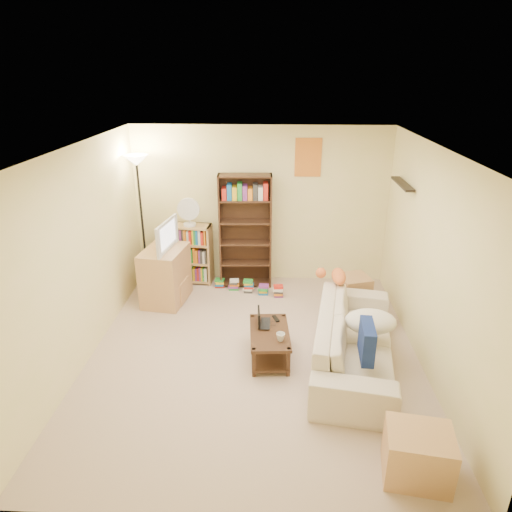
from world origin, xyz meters
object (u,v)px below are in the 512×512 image
tall_bookshelf (245,229)px  short_bookshelf (188,254)px  mug (281,337)px  coffee_table (269,341)px  tabby_cat (335,276)px  side_table (353,291)px  desk_fan (189,212)px  sofa (355,340)px  television (162,235)px  floor_lamp (138,184)px  end_cabinet (418,455)px  tv_stand (165,275)px  laptop (269,324)px

tall_bookshelf → short_bookshelf: (-0.94, 0.09, -0.47)m
mug → coffee_table: bearing=123.1°
tabby_cat → side_table: (0.35, 0.54, -0.50)m
tall_bookshelf → desk_fan: (-0.88, 0.04, 0.25)m
coffee_table → desk_fan: desk_fan is taller
sofa → television: 3.06m
coffee_table → floor_lamp: bearing=132.6°
short_bookshelf → end_cabinet: short_bookshelf is taller
television → short_bookshelf: size_ratio=0.79×
mug → tv_stand: size_ratio=0.14×
tabby_cat → end_cabinet: bearing=-80.2°
coffee_table → desk_fan: size_ratio=1.90×
desk_fan → laptop: bearing=-56.2°
tabby_cat → tv_stand: bearing=166.2°
mug → television: bearing=136.5°
coffee_table → short_bookshelf: bearing=118.6°
sofa → side_table: (0.21, 1.43, -0.09)m
sofa → tabby_cat: bearing=18.6°
tv_stand → mug: bearing=-35.0°
floor_lamp → coffee_table: bearing=-43.4°
laptop → tall_bookshelf: tall_bookshelf is taller
sofa → mug: sofa is taller
tall_bookshelf → floor_lamp: size_ratio=0.86×
desk_fan → floor_lamp: (-0.69, -0.18, 0.48)m
mug → desk_fan: 2.79m
television → desk_fan: bearing=-14.6°
tall_bookshelf → tv_stand: bearing=-155.0°
mug → tall_bookshelf: bearing=103.8°
sofa → tv_stand: bearing=69.3°
short_bookshelf → mug: bearing=-52.4°
tall_bookshelf → side_table: (1.62, -0.67, -0.72)m
desk_fan → side_table: (2.51, -0.71, -0.97)m
short_bookshelf → desk_fan: bearing=-35.4°
tabby_cat → coffee_table: bearing=-136.1°
sofa → desk_fan: (-2.30, 2.14, 0.88)m
sofa → end_cabinet: 1.65m
tabby_cat → tv_stand: size_ratio=0.62×
sofa → tv_stand: 2.98m
side_table → laptop: bearing=-135.2°
short_bookshelf → side_table: size_ratio=2.03×
coffee_table → side_table: bearing=44.3°
desk_fan → end_cabinet: size_ratio=0.83×
coffee_table → mug: 0.30m
television → short_bookshelf: 0.92m
television → coffee_table: bearing=-123.5°
laptop → tv_stand: (-1.56, 1.27, 0.03)m
tall_bookshelf → tabby_cat: bearing=-46.1°
coffee_table → desk_fan: 2.63m
laptop → floor_lamp: size_ratio=0.14×
side_table → end_cabinet: side_table is taller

